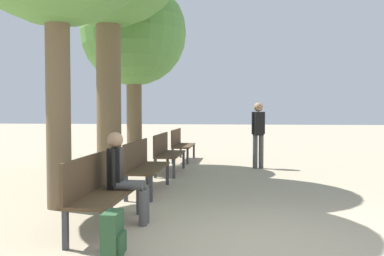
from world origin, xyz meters
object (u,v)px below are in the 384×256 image
person_seated (124,174)px  pedestrian_near (258,131)px  bench_row_2 (166,150)px  bench_row_1 (143,163)px  tree_row_2 (134,34)px  backpack (113,236)px  bench_row_0 (99,187)px  bench_row_3 (180,143)px

person_seated → pedestrian_near: pedestrian_near is taller
bench_row_2 → person_seated: bearing=-87.0°
bench_row_1 → person_seated: (0.25, -2.21, 0.12)m
tree_row_2 → backpack: (1.53, -6.95, -3.30)m
bench_row_0 → backpack: (0.51, -1.06, -0.31)m
bench_row_2 → pedestrian_near: (2.27, 1.04, 0.44)m
bench_row_1 → bench_row_2: bearing=90.0°
backpack → bench_row_0: bearing=115.5°
bench_row_0 → bench_row_1: (0.00, 2.50, 0.00)m
tree_row_2 → backpack: tree_row_2 is taller
person_seated → backpack: bearing=-79.1°
person_seated → pedestrian_near: size_ratio=0.72×
bench_row_2 → bench_row_0: bearing=-90.0°
bench_row_0 → pedestrian_near: bearing=69.4°
bench_row_2 → pedestrian_near: size_ratio=1.00×
bench_row_3 → person_seated: bearing=-88.0°
bench_row_3 → pedestrian_near: (2.27, -1.46, 0.44)m
bench_row_2 → backpack: 6.09m
bench_row_2 → pedestrian_near: pedestrian_near is taller
person_seated → backpack: 1.44m
backpack → bench_row_2: bearing=94.8°
bench_row_1 → pedestrian_near: (2.27, 3.54, 0.44)m
bench_row_0 → pedestrian_near: pedestrian_near is taller
bench_row_3 → backpack: bench_row_3 is taller
bench_row_0 → bench_row_1: size_ratio=1.00×
bench_row_3 → person_seated: person_seated is taller
pedestrian_near → bench_row_1: bearing=-122.7°
bench_row_1 → bench_row_3: (0.00, 5.00, 0.00)m
tree_row_2 → bench_row_0: bearing=-80.2°
pedestrian_near → bench_row_0: bearing=-110.6°
bench_row_0 → bench_row_1: 2.50m
tree_row_2 → person_seated: bearing=-77.2°
bench_row_2 → tree_row_2: size_ratio=0.35×
bench_row_2 → backpack: size_ratio=3.48×
bench_row_2 → bench_row_3: (0.00, 2.50, 0.00)m
bench_row_0 → bench_row_3: same height
bench_row_3 → bench_row_2: bearing=-90.0°
bench_row_1 → bench_row_3: same height
pedestrian_near → backpack: bearing=-104.0°
bench_row_2 → person_seated: 4.72m
bench_row_0 → tree_row_2: tree_row_2 is taller
bench_row_2 → bench_row_3: 2.50m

